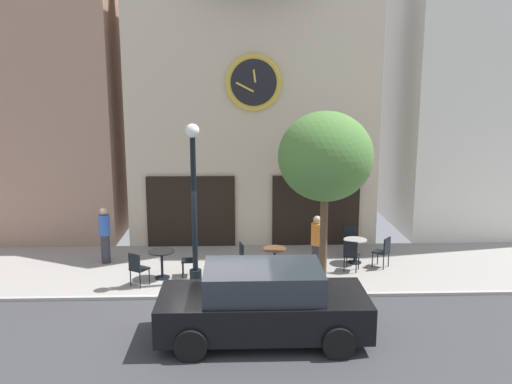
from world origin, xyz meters
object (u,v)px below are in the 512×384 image
Objects in this scene: street_lamp at (194,204)px; cafe_chair_by_entrance at (137,267)px; cafe_table_center at (162,259)px; cafe_chair_left_end at (192,257)px; street_tree at (326,157)px; cafe_chair_under_awning at (351,253)px; cafe_table_center_left at (355,247)px; cafe_chair_near_lamp at (384,250)px; pedestrian_orange at (317,244)px; pedestrian_blue at (105,234)px; cafe_chair_facing_wall at (350,238)px; cafe_table_center_right at (275,256)px; cafe_chair_mid_row at (245,256)px; parked_car_black at (263,303)px.

street_lamp is 2.21m from cafe_chair_by_entrance.
cafe_chair_left_end is (0.80, 0.15, -0.02)m from cafe_table_center.
street_tree is at bearing -3.95° from street_lamp.
cafe_chair_left_end is 4.44m from cafe_chair_under_awning.
street_lamp reaches higher than cafe_table_center.
cafe_table_center_left is at bearing 11.25° from cafe_table_center.
pedestrian_orange is (-2.00, -0.48, 0.33)m from cafe_chair_near_lamp.
pedestrian_blue reaches higher than cafe_chair_by_entrance.
pedestrian_blue is at bearing -175.91° from cafe_chair_facing_wall.
pedestrian_orange is (1.15, -0.14, 0.38)m from cafe_table_center_right.
cafe_chair_by_entrance is at bearing 179.56° from street_tree.
cafe_chair_facing_wall is 1.00× the size of cafe_chair_by_entrance.
street_lamp is 5.63m from cafe_chair_near_lamp.
street_lamp reaches higher than cafe_chair_facing_wall.
street_tree reaches higher than street_lamp.
street_tree is at bearing -116.39° from cafe_chair_facing_wall.
cafe_chair_facing_wall is 5.04m from cafe_chair_left_end.
cafe_table_center_right is 1.22m from pedestrian_orange.
cafe_chair_facing_wall and cafe_chair_mid_row have the same top height.
cafe_chair_by_entrance is (-0.56, -0.58, -0.02)m from cafe_table_center.
cafe_chair_near_lamp is (0.73, -0.45, 0.03)m from cafe_table_center_left.
parked_car_black is (-2.67, -3.96, 0.23)m from cafe_chair_under_awning.
cafe_chair_by_entrance is at bearing -134.17° from cafe_table_center.
cafe_table_center_left is 5.55m from parked_car_black.
cafe_table_center is 0.46× the size of pedestrian_blue.
cafe_table_center_left is 3.37m from cafe_chair_mid_row.
street_lamp is 2.80m from cafe_table_center_right.
cafe_chair_left_end reaches higher than cafe_table_center.
cafe_chair_mid_row is 0.54× the size of pedestrian_orange.
cafe_chair_left_end is 0.21× the size of parked_car_black.
cafe_chair_facing_wall and cafe_chair_by_entrance have the same top height.
street_tree is at bearing -85.90° from pedestrian_orange.
parked_car_black is at bearing -48.39° from pedestrian_blue.
cafe_chair_by_entrance is 5.87m from cafe_chair_under_awning.
parked_car_black is (-2.95, -5.49, 0.23)m from cafe_chair_facing_wall.
pedestrian_orange is (6.07, -1.20, 0.00)m from pedestrian_blue.
cafe_chair_facing_wall and cafe_chair_left_end have the same top height.
street_tree reaches higher than cafe_chair_by_entrance.
cafe_chair_near_lamp is at bearing -60.29° from cafe_chair_facing_wall.
cafe_table_center_right is at bearing -178.69° from cafe_chair_under_awning.
cafe_table_center_right is 0.80× the size of cafe_chair_near_lamp.
pedestrian_blue reaches higher than cafe_chair_left_end.
parked_car_black is (2.58, -3.61, 0.21)m from cafe_table_center.
pedestrian_blue is at bearing 167.93° from cafe_table_center_right.
cafe_chair_under_awning is at bearing 45.50° from street_tree.
cafe_chair_by_entrance is 1.00× the size of cafe_chair_left_end.
cafe_chair_by_entrance is at bearing -56.61° from pedestrian_blue.
cafe_chair_facing_wall reaches higher than cafe_table_center.
cafe_chair_mid_row is (-3.25, -0.87, 0.03)m from cafe_table_center_left.
street_tree is at bearing -22.42° from cafe_chair_mid_row.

